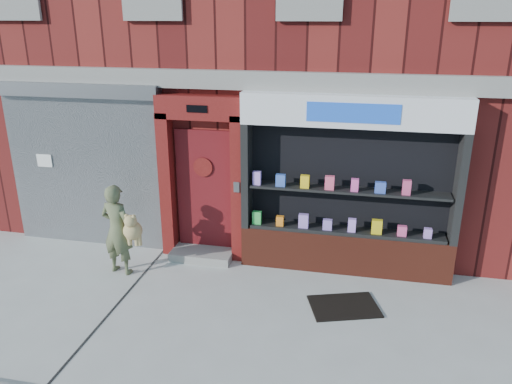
# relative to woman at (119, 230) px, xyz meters

# --- Properties ---
(ground) EXTENTS (80.00, 80.00, 0.00)m
(ground) POSITION_rel_woman_xyz_m (1.92, -0.94, -0.79)
(ground) COLOR #9E9E99
(ground) RESTS_ON ground
(building) EXTENTS (12.00, 8.16, 8.00)m
(building) POSITION_rel_woman_xyz_m (1.92, 5.06, 3.21)
(building) COLOR #4B1111
(building) RESTS_ON ground
(shutter_bay) EXTENTS (3.10, 0.30, 3.04)m
(shutter_bay) POSITION_rel_woman_xyz_m (-1.08, 0.99, 0.93)
(shutter_bay) COLOR gray
(shutter_bay) RESTS_ON ground
(red_door_bay) EXTENTS (1.52, 0.58, 2.90)m
(red_door_bay) POSITION_rel_woman_xyz_m (1.17, 0.92, 0.67)
(red_door_bay) COLOR #560F0E
(red_door_bay) RESTS_ON ground
(pharmacy_bay) EXTENTS (3.50, 0.41, 3.00)m
(pharmacy_bay) POSITION_rel_woman_xyz_m (3.67, 0.88, 0.58)
(pharmacy_bay) COLOR maroon
(pharmacy_bay) RESTS_ON ground
(woman) EXTENTS (0.76, 0.47, 1.57)m
(woman) POSITION_rel_woman_xyz_m (0.00, 0.00, 0.00)
(woman) COLOR #535B3C
(woman) RESTS_ON ground
(doormat) EXTENTS (1.17, 0.98, 0.02)m
(doormat) POSITION_rel_woman_xyz_m (3.74, -0.32, -0.78)
(doormat) COLOR black
(doormat) RESTS_ON ground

